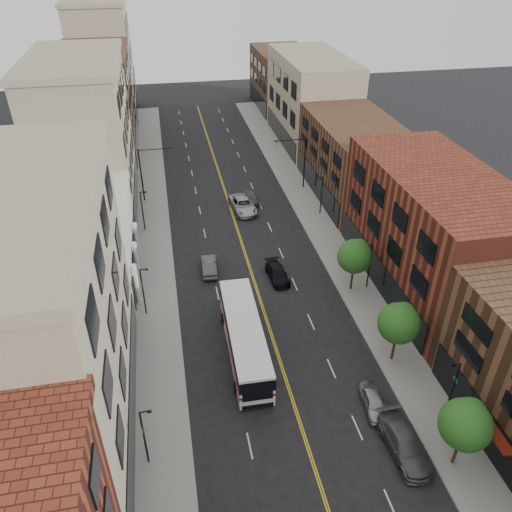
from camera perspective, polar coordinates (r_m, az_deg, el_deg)
sidewalk_left at (r=57.52m, az=-11.52°, el=0.55°), size 4.00×110.00×0.15m
sidewalk_right at (r=60.16m, az=7.79°, el=2.51°), size 4.00×110.00×0.15m
bldg_l_tanoffice at (r=35.54m, az=-23.69°, el=-7.34°), size 10.00×22.00×18.00m
bldg_l_white at (r=52.83m, az=-19.45°, el=1.03°), size 10.00×14.00×8.00m
bldg_l_far_a at (r=66.05m, az=-18.85°, el=12.48°), size 10.00×20.00×18.00m
bldg_l_far_b at (r=85.44m, az=-17.47°, el=16.15°), size 10.00×20.00×15.00m
bldg_l_far_c at (r=102.27m, az=-17.02°, el=20.33°), size 10.00×16.00×20.00m
bldg_r_mid at (r=51.38m, az=19.49°, el=2.69°), size 10.00×22.00×12.00m
bldg_r_far_a at (r=68.68m, az=11.21°, el=10.79°), size 10.00×20.00×10.00m
bldg_r_far_b at (r=86.77m, az=6.32°, el=17.32°), size 10.00×22.00×14.00m
bldg_r_far_c at (r=105.79m, az=3.05°, el=19.50°), size 10.00×18.00×11.00m
tree_r_1 at (r=36.16m, az=22.90°, el=-17.15°), size 3.40×3.40×5.59m
tree_r_2 at (r=42.00m, az=16.08°, el=-7.23°), size 3.40×3.40×5.59m
tree_r_3 at (r=49.20m, az=11.29°, el=0.10°), size 3.40×3.40×5.59m
lamp_l_1 at (r=35.23m, az=-12.63°, el=-19.30°), size 0.81×0.55×5.05m
lamp_l_2 at (r=46.84m, az=-12.76°, el=-3.72°), size 0.81×0.55×5.05m
lamp_l_3 at (r=60.49m, az=-12.82°, el=5.27°), size 0.81×0.55×5.05m
lamp_r_1 at (r=39.77m, az=21.60°, el=-13.61°), size 0.81×0.55×5.05m
lamp_r_2 at (r=50.34m, az=12.83°, el=-0.86°), size 0.81×0.55×5.05m
lamp_r_3 at (r=63.24m, az=7.45°, el=7.13°), size 0.81×0.55×5.05m
signal_mast_left at (r=67.00m, az=-12.44°, el=9.74°), size 4.49×0.18×7.20m
signal_mast_right at (r=69.35m, az=5.01°, el=11.21°), size 4.49×0.18×7.20m
city_bus at (r=42.47m, az=-1.31°, el=-9.11°), size 3.23×12.69×3.25m
car_parked_mid at (r=38.14m, az=16.62°, el=-19.89°), size 2.47×5.62×1.61m
car_parked_far at (r=40.17m, az=13.31°, el=-15.97°), size 1.91×3.94×1.30m
car_lane_behind at (r=53.02m, az=-5.38°, el=-1.12°), size 1.73×4.37×1.41m
car_lane_a at (r=51.76m, az=2.46°, el=-2.02°), size 2.13×4.58×1.29m
car_lane_b at (r=64.62m, az=-1.51°, el=5.87°), size 3.38×6.17×1.64m
car_lane_c at (r=66.79m, az=-0.55°, el=6.71°), size 1.80×4.10×1.37m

